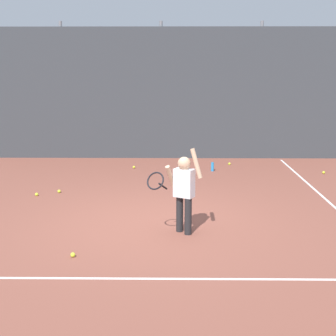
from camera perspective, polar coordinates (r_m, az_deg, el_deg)
name	(u,v)px	position (r m, az deg, el deg)	size (l,w,h in m)	color
ground_plane	(152,222)	(8.21, -1.83, -6.29)	(20.00, 20.00, 0.00)	brown
court_line_baseline	(145,279)	(6.13, -2.76, -12.78)	(9.00, 0.05, 0.00)	white
court_line_sideline	(333,205)	(9.63, 18.70, -4.17)	(0.05, 9.00, 0.00)	white
back_fence_windscreen	(161,94)	(13.60, -0.81, 8.64)	(11.18, 0.08, 3.59)	#383D42
fence_post_1	(63,91)	(14.00, -12.14, 8.78)	(0.09, 0.09, 3.74)	slate
fence_post_2	(161,91)	(13.66, -0.81, 8.97)	(0.09, 0.09, 3.74)	slate
fence_post_3	(260,91)	(13.86, 10.64, 8.81)	(0.09, 0.09, 3.74)	slate
tennis_player	(183,188)	(7.47, 1.75, -2.32)	(0.88, 0.54, 1.35)	#232326
water_bottle	(212,167)	(12.10, 5.21, 0.15)	(0.07, 0.07, 0.22)	#268CD8
tennis_ball_0	(324,172)	(12.35, 17.72, -0.50)	(0.07, 0.07, 0.07)	#CCE033
tennis_ball_2	(134,167)	(12.41, -4.00, 0.10)	(0.07, 0.07, 0.07)	#CCE033
tennis_ball_3	(229,164)	(12.91, 7.19, 0.50)	(0.07, 0.07, 0.07)	#CCE033
tennis_ball_5	(37,194)	(10.12, -15.09, -2.99)	(0.07, 0.07, 0.07)	#CCE033
tennis_ball_6	(73,255)	(6.87, -11.05, -9.92)	(0.07, 0.07, 0.07)	#CCE033
tennis_ball_7	(59,191)	(10.26, -12.60, -2.67)	(0.07, 0.07, 0.07)	#CCE033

